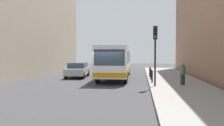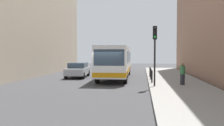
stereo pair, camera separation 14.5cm
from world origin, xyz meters
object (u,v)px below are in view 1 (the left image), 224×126
Objects in this scene: traffic_light at (155,44)px; bollard_near at (152,76)px; car_beside_bus at (78,70)px; bollard_far at (150,72)px; bollard_mid at (151,74)px; bus at (116,60)px; pedestrian_near_signal at (183,74)px.

traffic_light is 4.32× the size of bollard_near.
bollard_far is (7.15, 0.04, -0.16)m from car_beside_bus.
bollard_mid is at bearing -90.00° from bollard_far.
bollard_near is (3.28, -4.35, -1.10)m from bus.
traffic_light is 3.07m from bollard_near.
bollard_near is 1.00× the size of bollard_far.
bollard_near is at bearing 125.76° from bus.
traffic_light is at bearing 133.60° from car_beside_bus.
bollard_mid is at bearing 90.00° from bollard_near.
traffic_light is at bearing -50.82° from pedestrian_near_signal.
traffic_light is at bearing -87.03° from bollard_near.
bollard_mid and bollard_far have the same top height.
traffic_light is 4.32× the size of bollard_far.
traffic_light reaches higher than car_beside_bus.
bollard_far is (-0.10, 6.62, -2.38)m from traffic_light.
bollard_far is at bearing 90.87° from traffic_light.
traffic_light is (3.38, -6.28, 1.28)m from bus.
car_beside_bus is 10.84m from pedestrian_near_signal.
bollard_near is (7.15, -4.65, -0.16)m from car_beside_bus.
traffic_light is at bearing -89.13° from bollard_far.
bollard_near is at bearing 92.97° from traffic_light.
bus is at bearing 148.58° from bollard_mid.
traffic_light is 4.89m from bollard_mid.
traffic_light is (7.25, -6.58, 2.22)m from car_beside_bus.
bus is at bearing -120.88° from pedestrian_near_signal.
bollard_near is 4.69m from bollard_far.
bollard_far is (0.00, 2.35, 0.00)m from bollard_mid.
bus reaches higher than pedestrian_near_signal.
pedestrian_near_signal is at bearing 144.57° from car_beside_bus.
pedestrian_near_signal reaches higher than bollard_far.
traffic_light reaches higher than bollard_near.
bollard_near is (-0.10, 1.93, -2.38)m from traffic_light.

